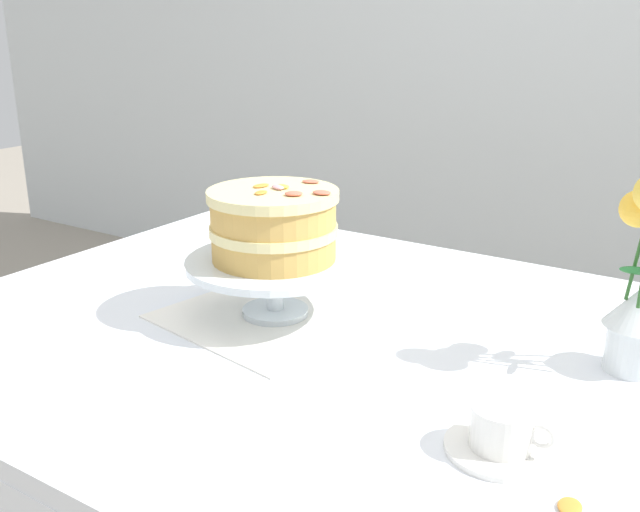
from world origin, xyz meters
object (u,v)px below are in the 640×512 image
(layer_cake, at_px, (275,224))
(teacup, at_px, (502,433))
(dining_table, at_px, (343,392))
(cake_stand, at_px, (276,268))

(layer_cake, xyz_separation_m, teacup, (0.45, -0.18, -0.13))
(layer_cake, bearing_deg, teacup, -22.24)
(layer_cake, bearing_deg, dining_table, -10.18)
(teacup, bearing_deg, layer_cake, 157.76)
(cake_stand, height_order, layer_cake, layer_cake)
(dining_table, bearing_deg, cake_stand, 169.85)
(cake_stand, bearing_deg, layer_cake, 17.71)
(cake_stand, bearing_deg, dining_table, -10.15)
(teacup, bearing_deg, dining_table, 152.55)
(cake_stand, height_order, teacup, cake_stand)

